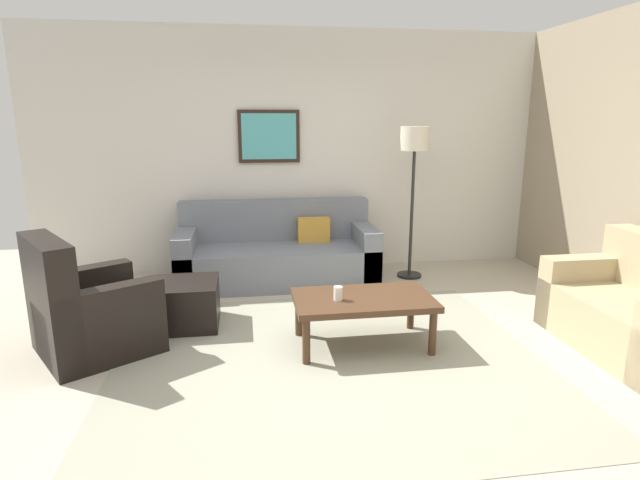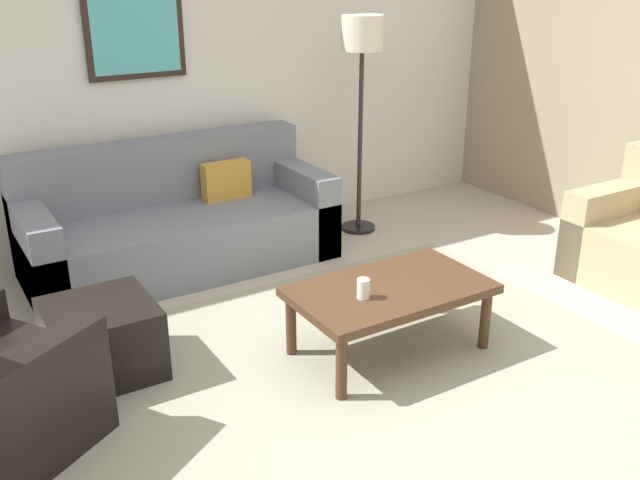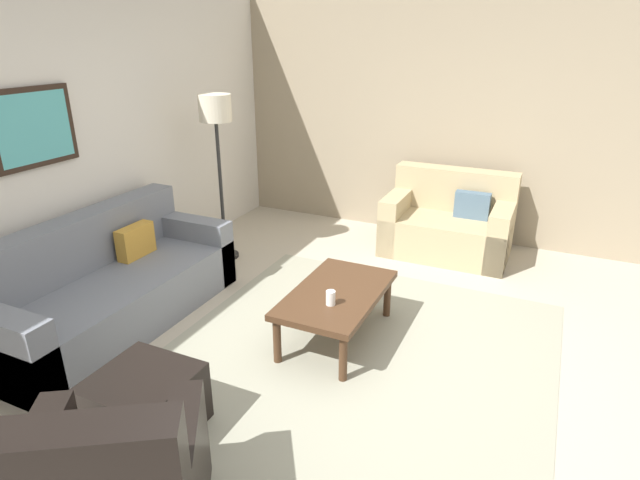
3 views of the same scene
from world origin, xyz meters
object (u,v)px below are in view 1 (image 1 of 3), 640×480
Objects in this scene: couch_main at (277,254)px; framed_artwork at (269,136)px; armchair_leather at (86,316)px; ottoman at (186,304)px; coffee_table at (363,303)px; lamp_standing at (414,154)px; cup at (338,293)px.

framed_artwork reaches higher than couch_main.
ottoman is at bearing 32.32° from armchair_leather.
coffee_table is at bearing -23.37° from ottoman.
framed_artwork is (0.85, 1.64, 1.39)m from ottoman.
armchair_leather is 1.97× the size of ottoman.
ottoman is (-0.89, -1.22, -0.10)m from couch_main.
lamp_standing is (2.41, 1.09, 1.21)m from ottoman.
lamp_standing reaches higher than ottoman.
couch_main reaches higher than coffee_table.
lamp_standing is (3.11, 1.53, 1.10)m from armchair_leather.
ottoman is 5.13× the size of cup.
coffee_table is (1.45, -0.63, 0.16)m from ottoman.
framed_artwork reaches higher than armchair_leather.
coffee_table is 10.08× the size of cup.
couch_main reaches higher than ottoman.
coffee_table is at bearing 11.10° from cup.
lamp_standing is at bearing -19.33° from framed_artwork.
framed_artwork is (1.55, 2.08, 1.29)m from armchair_leather.
coffee_table is 1.56× the size of framed_artwork.
ottoman is 1.59m from coffee_table.
couch_main is 3.87× the size of ottoman.
couch_main is at bearing -84.51° from framed_artwork.
couch_main is 1.27× the size of lamp_standing.
cup is (0.35, -1.89, 0.17)m from couch_main.
ottoman is 0.51× the size of coffee_table.
armchair_leather is 10.12× the size of cup.
lamp_standing is 2.42× the size of framed_artwork.
lamp_standing is at bearing 60.68° from coffee_table.
framed_artwork is (-0.60, 2.27, 1.23)m from coffee_table.
couch_main reaches higher than cup.
coffee_table is 0.64× the size of lamp_standing.
cup reaches higher than coffee_table.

